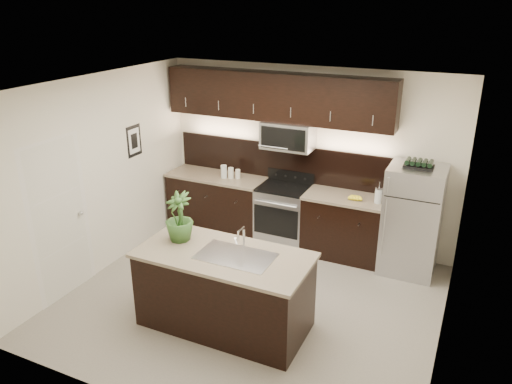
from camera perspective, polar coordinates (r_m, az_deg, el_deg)
ground at (r=6.49m, az=-0.56°, el=-12.33°), size 4.50×4.50×0.00m
room_walls at (r=5.74m, az=-1.79°, el=1.98°), size 4.52×4.02×2.71m
counter_run at (r=7.78m, az=1.76°, el=-2.35°), size 3.51×0.65×0.94m
upper_fixtures at (r=7.39m, az=2.56°, el=9.97°), size 3.49×0.40×1.66m
island at (r=5.84m, az=-3.61°, el=-11.08°), size 1.96×0.96×0.94m
sink_faucet at (r=5.54m, az=-2.30°, el=-7.17°), size 0.84×0.50×0.28m
refrigerator at (r=7.12m, az=17.39°, el=-3.13°), size 0.74×0.67×1.53m
wine_rack at (r=6.84m, az=18.13°, el=3.05°), size 0.38×0.23×0.09m
plant at (r=5.83m, az=-8.80°, el=-2.82°), size 0.39×0.39×0.59m
canisters at (r=7.84m, az=-3.09°, el=2.24°), size 0.30×0.15×0.21m
french_press at (r=7.08m, az=13.82°, el=-0.36°), size 0.10×0.10×0.30m
bananas at (r=7.15m, az=10.85°, el=-0.57°), size 0.22×0.18×0.06m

